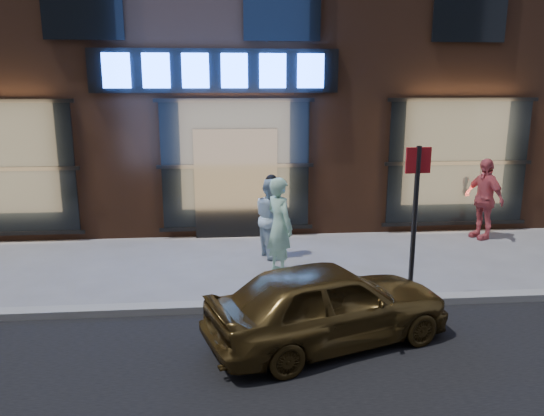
{
  "coord_description": "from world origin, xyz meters",
  "views": [
    {
      "loc": [
        -0.2,
        -7.49,
        3.38
      ],
      "look_at": [
        0.59,
        1.6,
        1.2
      ],
      "focal_mm": 35.0,
      "sensor_mm": 36.0,
      "label": 1
    }
  ],
  "objects_px": {
    "passerby": "(484,199)",
    "gold_sedan": "(329,304)",
    "man_bowtie": "(280,226)",
    "man_cap": "(271,217)",
    "sign_post": "(415,209)"
  },
  "relations": [
    {
      "from": "man_bowtie",
      "to": "man_cap",
      "type": "xyz_separation_m",
      "value": [
        -0.06,
        0.98,
        -0.09
      ]
    },
    {
      "from": "passerby",
      "to": "sign_post",
      "type": "distance_m",
      "value": 4.28
    },
    {
      "from": "sign_post",
      "to": "man_bowtie",
      "type": "bearing_deg",
      "value": 139.71
    },
    {
      "from": "man_bowtie",
      "to": "passerby",
      "type": "height_order",
      "value": "passerby"
    },
    {
      "from": "passerby",
      "to": "sign_post",
      "type": "relative_size",
      "value": 0.72
    },
    {
      "from": "man_bowtie",
      "to": "passerby",
      "type": "relative_size",
      "value": 0.99
    },
    {
      "from": "man_cap",
      "to": "passerby",
      "type": "xyz_separation_m",
      "value": [
        4.74,
        0.85,
        0.1
      ]
    },
    {
      "from": "man_cap",
      "to": "gold_sedan",
      "type": "height_order",
      "value": "man_cap"
    },
    {
      "from": "passerby",
      "to": "gold_sedan",
      "type": "relative_size",
      "value": 0.54
    },
    {
      "from": "passerby",
      "to": "gold_sedan",
      "type": "xyz_separation_m",
      "value": [
        -4.3,
        -4.51,
        -0.33
      ]
    },
    {
      "from": "passerby",
      "to": "sign_post",
      "type": "bearing_deg",
      "value": -59.69
    },
    {
      "from": "man_cap",
      "to": "passerby",
      "type": "relative_size",
      "value": 0.89
    },
    {
      "from": "sign_post",
      "to": "gold_sedan",
      "type": "bearing_deg",
      "value": -144.92
    },
    {
      "from": "man_bowtie",
      "to": "passerby",
      "type": "distance_m",
      "value": 5.02
    },
    {
      "from": "gold_sedan",
      "to": "man_cap",
      "type": "bearing_deg",
      "value": -12.17
    }
  ]
}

